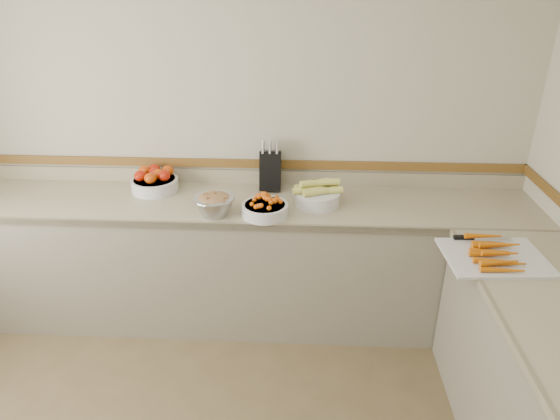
{
  "coord_description": "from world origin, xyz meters",
  "views": [
    {
      "loc": [
        0.49,
        -1.28,
        2.26
      ],
      "look_at": [
        0.35,
        1.35,
        1.0
      ],
      "focal_mm": 32.0,
      "sensor_mm": 36.0,
      "label": 1
    }
  ],
  "objects_px": {
    "corn_bowl": "(317,195)",
    "rhubarb_bowl": "(214,204)",
    "tomato_bowl": "(155,181)",
    "cutting_board": "(495,255)",
    "cherry_tomato_bowl": "(265,208)",
    "knife_block": "(270,170)"
  },
  "relations": [
    {
      "from": "rhubarb_bowl",
      "to": "cutting_board",
      "type": "xyz_separation_m",
      "value": [
        1.55,
        -0.44,
        -0.05
      ]
    },
    {
      "from": "cherry_tomato_bowl",
      "to": "rhubarb_bowl",
      "type": "height_order",
      "value": "cherry_tomato_bowl"
    },
    {
      "from": "knife_block",
      "to": "cutting_board",
      "type": "distance_m",
      "value": 1.52
    },
    {
      "from": "knife_block",
      "to": "corn_bowl",
      "type": "relative_size",
      "value": 1.08
    },
    {
      "from": "corn_bowl",
      "to": "rhubarb_bowl",
      "type": "relative_size",
      "value": 1.24
    },
    {
      "from": "knife_block",
      "to": "corn_bowl",
      "type": "bearing_deg",
      "value": -36.97
    },
    {
      "from": "knife_block",
      "to": "rhubarb_bowl",
      "type": "distance_m",
      "value": 0.54
    },
    {
      "from": "corn_bowl",
      "to": "rhubarb_bowl",
      "type": "distance_m",
      "value": 0.66
    },
    {
      "from": "rhubarb_bowl",
      "to": "tomato_bowl",
      "type": "bearing_deg",
      "value": 142.59
    },
    {
      "from": "tomato_bowl",
      "to": "corn_bowl",
      "type": "bearing_deg",
      "value": -8.85
    },
    {
      "from": "rhubarb_bowl",
      "to": "cutting_board",
      "type": "relative_size",
      "value": 0.49
    },
    {
      "from": "corn_bowl",
      "to": "cherry_tomato_bowl",
      "type": "bearing_deg",
      "value": -150.99
    },
    {
      "from": "tomato_bowl",
      "to": "cherry_tomato_bowl",
      "type": "xyz_separation_m",
      "value": [
        0.78,
        -0.35,
        -0.02
      ]
    },
    {
      "from": "corn_bowl",
      "to": "knife_block",
      "type": "bearing_deg",
      "value": 143.03
    },
    {
      "from": "corn_bowl",
      "to": "cutting_board",
      "type": "xyz_separation_m",
      "value": [
        0.92,
        -0.63,
        -0.04
      ]
    },
    {
      "from": "corn_bowl",
      "to": "cutting_board",
      "type": "bearing_deg",
      "value": -34.63
    },
    {
      "from": "cherry_tomato_bowl",
      "to": "rhubarb_bowl",
      "type": "xyz_separation_m",
      "value": [
        -0.31,
        -0.01,
        0.02
      ]
    },
    {
      "from": "cherry_tomato_bowl",
      "to": "rhubarb_bowl",
      "type": "distance_m",
      "value": 0.31
    },
    {
      "from": "knife_block",
      "to": "cherry_tomato_bowl",
      "type": "height_order",
      "value": "knife_block"
    },
    {
      "from": "knife_block",
      "to": "cutting_board",
      "type": "bearing_deg",
      "value": -35.25
    },
    {
      "from": "tomato_bowl",
      "to": "cutting_board",
      "type": "xyz_separation_m",
      "value": [
        2.03,
        -0.81,
        -0.05
      ]
    },
    {
      "from": "cutting_board",
      "to": "tomato_bowl",
      "type": "bearing_deg",
      "value": 158.3
    }
  ]
}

